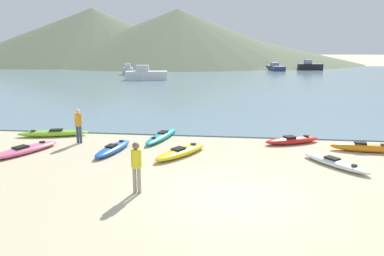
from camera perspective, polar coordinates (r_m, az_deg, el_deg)
ground_plane at (r=11.38m, az=5.71°, el=-10.46°), size 400.00×400.00×0.00m
bay_water at (r=53.18m, az=6.94°, el=7.56°), size 160.00×70.00×0.06m
far_hill_left at (r=111.68m, az=-14.84°, el=13.50°), size 73.63×73.63×14.77m
far_hill_midleft at (r=100.34m, az=-2.18°, el=13.79°), size 71.11×71.11×13.81m
far_hill_midright at (r=102.82m, az=5.00°, el=11.99°), size 69.72×69.72×7.62m
kayak_on_sand_0 at (r=15.40m, az=-1.69°, el=-3.65°), size 2.19×3.00×0.36m
kayak_on_sand_1 at (r=19.91m, az=-20.42°, el=-0.75°), size 3.46×1.56×0.35m
kayak_on_sand_2 at (r=17.89m, az=15.00°, el=-1.80°), size 2.79×1.84×0.36m
kayak_on_sand_3 at (r=16.26m, az=-11.94°, el=-3.08°), size 1.10×2.87×0.34m
kayak_on_sand_4 at (r=17.53m, az=24.65°, el=-2.72°), size 2.75×0.87×0.41m
kayak_on_sand_5 at (r=18.16m, az=-4.64°, el=-1.24°), size 1.29×3.47×0.34m
kayak_on_sand_6 at (r=15.06m, az=20.96°, el=-4.97°), size 2.32×2.75×0.30m
kayak_on_sand_7 at (r=17.24m, az=-24.18°, el=-3.05°), size 2.01×3.32×0.33m
person_near_foreground at (r=11.46m, az=-8.47°, el=-5.49°), size 0.32×0.25×1.60m
person_near_waterline at (r=17.95m, az=-16.93°, el=0.64°), size 0.33×0.25×1.61m
moored_boat_0 at (r=59.91m, az=-9.75°, el=8.63°), size 2.16×3.36×1.77m
moored_boat_2 at (r=50.17m, az=-6.98°, el=8.08°), size 5.69×3.00×1.91m
moored_boat_3 at (r=73.76m, az=17.52°, el=8.95°), size 4.51×1.53×1.93m
moored_boat_4 at (r=71.02m, az=12.59°, el=8.97°), size 3.18×5.57×1.41m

